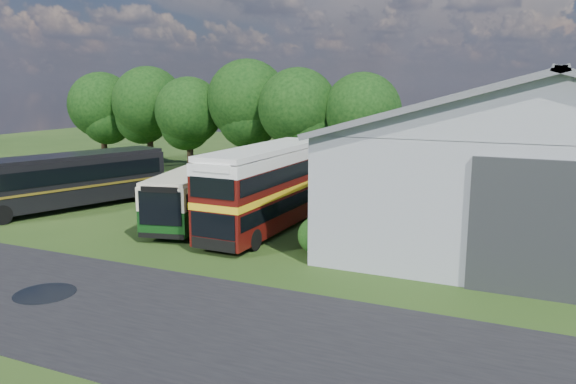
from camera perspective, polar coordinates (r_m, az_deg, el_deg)
The scene contains 16 objects.
ground at distance 23.65m, azimuth -15.57°, elevation -8.09°, with size 120.00×120.00×0.00m, color #1B3611.
asphalt_road at distance 19.69m, azimuth -14.38°, elevation -11.96°, with size 60.00×8.00×0.02m, color black.
puddle at distance 22.63m, azimuth -23.46°, elevation -9.49°, with size 2.20×2.20×0.01m, color black.
storage_shed at distance 33.18m, azimuth 24.95°, elevation 4.08°, with size 18.80×24.80×8.15m.
tree_far_left at distance 55.67m, azimuth -18.39°, elevation 8.35°, with size 6.12×6.12×8.64m.
tree_left_a at distance 52.80m, azimuth -13.99°, elevation 8.81°, with size 6.46×6.46×9.12m.
tree_left_b at distance 49.07m, azimuth -10.04°, elevation 8.10°, with size 5.78×5.78×8.16m.
tree_mid at distance 47.55m, azimuth -4.13°, elevation 9.27°, with size 6.80×6.80×9.60m.
tree_right_a at distance 44.48m, azimuth 1.00°, elevation 8.55°, with size 6.26×6.26×8.83m.
tree_right_b at distance 43.53m, azimuth 7.54°, elevation 8.07°, with size 5.98×5.98×8.45m.
shrub_front at distance 25.84m, azimuth 2.87°, elevation -6.05°, with size 1.70×1.70×1.70m, color #194714.
shrub_mid at distance 27.64m, azimuth 4.40°, elevation -4.94°, with size 1.60×1.60×1.60m, color #194714.
shrub_back at distance 29.46m, azimuth 5.73°, elevation -3.96°, with size 1.80×1.80×1.80m, color #194714.
bus_green_single at distance 31.92m, azimuth -9.01°, elevation 0.00°, with size 4.79×10.92×2.94m.
bus_maroon_double at distance 28.98m, azimuth -2.19°, elevation 0.30°, with size 2.82×10.29×4.40m.
bus_dark_single at distance 36.63m, azimuth -21.58°, elevation 1.11°, with size 6.76×12.36×3.35m.
Camera 1 is at (14.57, -17.02, 7.55)m, focal length 35.00 mm.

